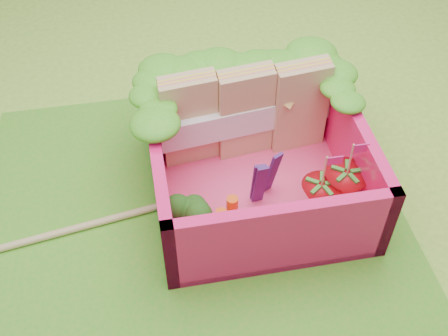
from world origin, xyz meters
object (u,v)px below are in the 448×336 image
at_px(bento_box, 257,161).
at_px(sandwich_stack, 246,113).
at_px(broccoli, 190,212).
at_px(strawberry_right, 344,188).
at_px(chopsticks, 27,241).
at_px(strawberry_left, 319,198).

bearing_deg(bento_box, sandwich_stack, 89.21).
distance_m(broccoli, strawberry_right, 0.97).
xyz_separation_m(broccoli, chopsticks, (-0.99, 0.11, -0.20)).
distance_m(bento_box, broccoli, 0.55).
relative_size(bento_box, broccoli, 4.12).
height_order(broccoli, chopsticks, broccoli).
distance_m(bento_box, strawberry_left, 0.45).
bearing_deg(bento_box, chopsticks, -173.25).
relative_size(strawberry_left, chopsticks, 0.21).
bearing_deg(strawberry_right, chopsticks, 177.86).
bearing_deg(chopsticks, broccoli, -6.44).
distance_m(sandwich_stack, chopsticks, 1.59).
height_order(broccoli, strawberry_right, strawberry_right).
height_order(broccoli, strawberry_left, strawberry_left).
bearing_deg(broccoli, strawberry_right, 2.31).
bearing_deg(broccoli, strawberry_left, 0.05).
bearing_deg(sandwich_stack, strawberry_right, -50.65).
xyz_separation_m(bento_box, strawberry_right, (0.50, -0.25, -0.08)).
height_order(bento_box, chopsticks, bento_box).
height_order(bento_box, strawberry_right, strawberry_right).
xyz_separation_m(sandwich_stack, chopsticks, (-1.46, -0.53, -0.35)).
xyz_separation_m(sandwich_stack, broccoli, (-0.47, -0.64, -0.14)).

